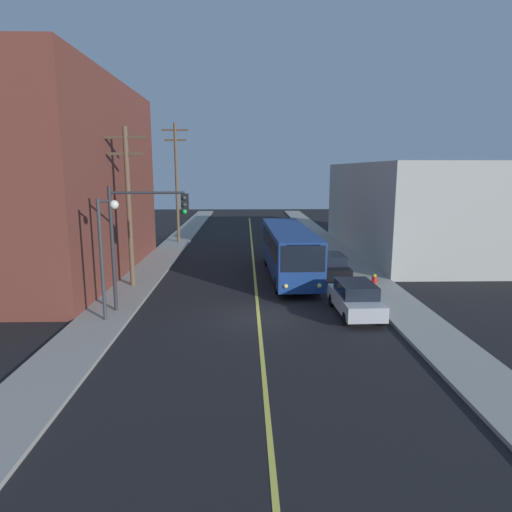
{
  "coord_description": "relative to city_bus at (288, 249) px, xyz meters",
  "views": [
    {
      "loc": [
        -0.61,
        -20.5,
        6.88
      ],
      "look_at": [
        0.0,
        4.96,
        2.0
      ],
      "focal_mm": 31.44,
      "sensor_mm": 36.0,
      "label": 1
    }
  ],
  "objects": [
    {
      "name": "building_right_warehouse",
      "position": [
        12.29,
        9.1,
        1.92
      ],
      "size": [
        12.0,
        21.54,
        7.47
      ],
      "color": "#B2B2A8",
      "rests_on": "ground"
    },
    {
      "name": "ground_plane",
      "position": [
        -2.2,
        -8.25,
        -1.82
      ],
      "size": [
        120.0,
        120.0,
        0.0
      ],
      "primitive_type": "plane",
      "color": "black"
    },
    {
      "name": "street_lamp_left",
      "position": [
        -9.03,
        -8.95,
        1.92
      ],
      "size": [
        0.98,
        0.4,
        5.5
      ],
      "color": "#38383D",
      "rests_on": "sidewalk_left"
    },
    {
      "name": "sidewalk_right",
      "position": [
        5.05,
        1.75,
        -1.74
      ],
      "size": [
        2.5,
        90.0,
        0.15
      ],
      "primitive_type": "cube",
      "color": "gray",
      "rests_on": "ground"
    },
    {
      "name": "utility_pole_near",
      "position": [
        -9.54,
        -2.62,
        3.39
      ],
      "size": [
        2.4,
        0.28,
        9.15
      ],
      "color": "brown",
      "rests_on": "sidewalk_left"
    },
    {
      "name": "utility_pole_mid",
      "position": [
        -9.21,
        13.84,
        4.33
      ],
      "size": [
        2.4,
        0.28,
        10.96
      ],
      "color": "brown",
      "rests_on": "sidewalk_left"
    },
    {
      "name": "lane_stripe_center",
      "position": [
        -2.2,
        6.75,
        -1.81
      ],
      "size": [
        0.16,
        60.0,
        0.01
      ],
      "primitive_type": "cube",
      "color": "#D8CC4C",
      "rests_on": "ground"
    },
    {
      "name": "parked_car_silver",
      "position": [
        2.46,
        -8.14,
        -0.98
      ],
      "size": [
        1.9,
        4.44,
        1.62
      ],
      "color": "#B7B7BC",
      "rests_on": "ground"
    },
    {
      "name": "parked_car_black",
      "position": [
        2.64,
        -0.8,
        -0.98
      ],
      "size": [
        1.9,
        4.44,
        1.62
      ],
      "color": "black",
      "rests_on": "ground"
    },
    {
      "name": "city_bus",
      "position": [
        0.0,
        0.0,
        0.0
      ],
      "size": [
        2.92,
        12.22,
        3.2
      ],
      "color": "navy",
      "rests_on": "ground"
    },
    {
      "name": "sidewalk_left",
      "position": [
        -9.45,
        1.75,
        -1.74
      ],
      "size": [
        2.5,
        90.0,
        0.15
      ],
      "primitive_type": "cube",
      "color": "gray",
      "rests_on": "ground"
    },
    {
      "name": "building_left_brick",
      "position": [
        -15.69,
        0.8,
        4.42
      ],
      "size": [
        10.0,
        19.2,
        12.48
      ],
      "color": "brown",
      "rests_on": "ground"
    },
    {
      "name": "fire_hydrant",
      "position": [
        4.65,
        -3.71,
        -1.23
      ],
      "size": [
        0.44,
        0.26,
        0.84
      ],
      "color": "red",
      "rests_on": "sidewalk_right"
    },
    {
      "name": "traffic_signal_left_corner",
      "position": [
        -7.61,
        -7.55,
        2.49
      ],
      "size": [
        3.75,
        0.48,
        6.0
      ],
      "color": "#2D2D33",
      "rests_on": "sidewalk_left"
    }
  ]
}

